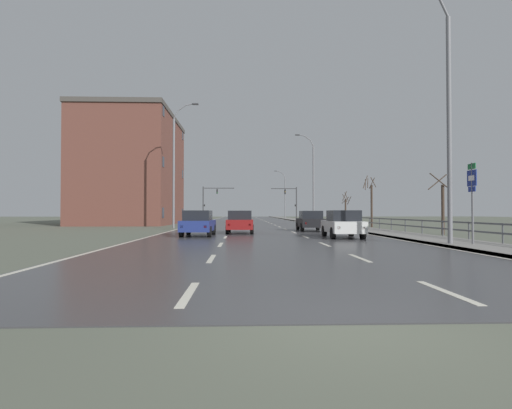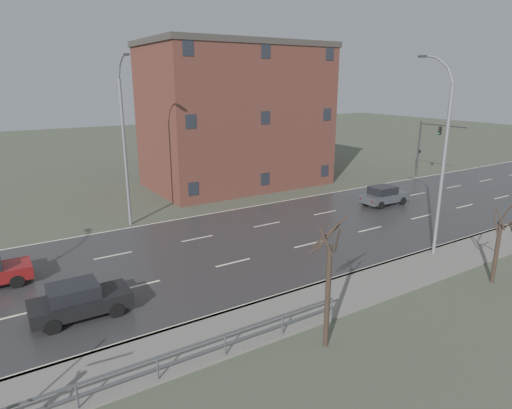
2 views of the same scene
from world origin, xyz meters
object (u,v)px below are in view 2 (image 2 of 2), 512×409
at_px(brick_building, 236,115).
at_px(street_lamp_left_bank, 125,145).
at_px(street_lamp_midground, 442,162).
at_px(traffic_signal_left, 427,141).
at_px(car_far_left, 384,195).
at_px(car_far_right, 79,300).

bearing_deg(brick_building, street_lamp_left_bank, -60.43).
height_order(street_lamp_midground, traffic_signal_left, street_lamp_midground).
distance_m(street_lamp_midground, brick_building, 22.26).
relative_size(traffic_signal_left, car_far_left, 1.40).
bearing_deg(car_far_right, street_lamp_left_bank, 153.96).
bearing_deg(traffic_signal_left, street_lamp_midground, -51.42).
bearing_deg(traffic_signal_left, car_far_left, -66.07).
distance_m(car_far_right, car_far_left, 25.45).
bearing_deg(street_lamp_midground, car_far_left, 146.74).
bearing_deg(street_lamp_left_bank, car_far_right, -26.70).
bearing_deg(brick_building, street_lamp_midground, 0.93).
bearing_deg(brick_building, car_far_right, -44.82).
xyz_separation_m(traffic_signal_left, brick_building, (-7.86, -18.37, 2.81)).
bearing_deg(car_far_right, traffic_signal_left, 107.02).
xyz_separation_m(car_far_right, car_far_left, (-5.48, 24.85, 0.00)).
distance_m(street_lamp_midground, street_lamp_left_bank, 19.94).
distance_m(street_lamp_left_bank, brick_building, 14.81).
bearing_deg(brick_building, traffic_signal_left, 66.83).
xyz_separation_m(street_lamp_left_bank, car_far_left, (5.94, 19.11, -4.84)).
bearing_deg(street_lamp_left_bank, car_far_left, 72.73).
relative_size(traffic_signal_left, car_far_right, 1.40).
distance_m(street_lamp_midground, traffic_signal_left, 23.10).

